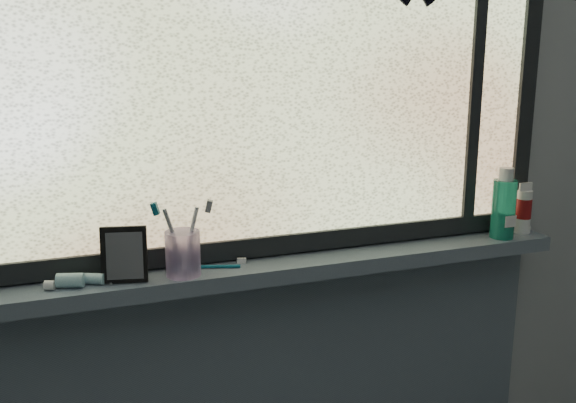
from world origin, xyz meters
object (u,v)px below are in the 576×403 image
(toothbrush_cup, at_px, (183,253))
(cream_tube, at_px, (524,206))
(vanity_mirror, at_px, (124,254))
(mouthwash_bottle, at_px, (504,203))

(toothbrush_cup, distance_m, cream_tube, 1.01)
(toothbrush_cup, bearing_deg, cream_tube, 1.26)
(vanity_mirror, bearing_deg, mouthwash_bottle, 12.39)
(vanity_mirror, distance_m, cream_tube, 1.15)
(toothbrush_cup, relative_size, cream_tube, 1.02)
(toothbrush_cup, xyz_separation_m, cream_tube, (1.01, 0.02, 0.03))
(mouthwash_bottle, bearing_deg, cream_tube, 13.65)
(mouthwash_bottle, bearing_deg, vanity_mirror, 179.75)
(mouthwash_bottle, bearing_deg, toothbrush_cup, -179.98)
(toothbrush_cup, bearing_deg, vanity_mirror, 177.89)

